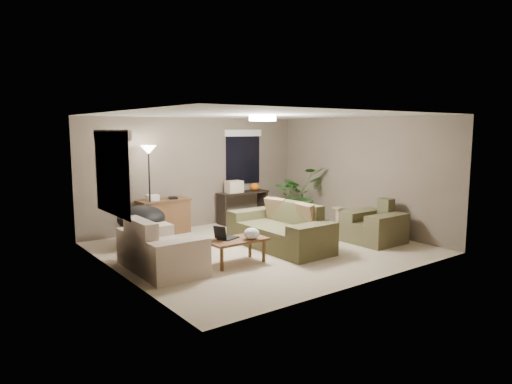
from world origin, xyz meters
TOP-DOWN VIEW (x-y plane):
  - room_shell at (0.00, 0.00)m, footprint 5.50×5.50m
  - main_sofa at (0.32, -0.16)m, footprint 0.95×2.20m
  - throw_pillows at (0.58, -0.16)m, footprint 0.34×1.38m
  - loveseat at (-2.15, -0.11)m, footprint 0.90×1.60m
  - armchair at (2.07, -0.97)m, footprint 0.95×1.00m
  - coffee_table at (-0.97, -0.56)m, footprint 1.00×0.55m
  - laptop at (-1.14, -0.46)m, footprint 0.43×0.32m
  - plastic_bag at (-0.77, -0.71)m, footprint 0.33×0.31m
  - desk at (-0.97, 2.21)m, footprint 1.10×0.50m
  - desk_papers at (-1.13, 2.20)m, footprint 0.71×0.30m
  - console_table at (1.09, 2.20)m, footprint 1.30×0.40m
  - pumpkin at (1.44, 2.20)m, footprint 0.26×0.26m
  - cardboard_box at (0.84, 2.20)m, footprint 0.39×0.31m
  - papasan_chair at (-1.80, 1.46)m, footprint 0.94×0.94m
  - floor_lamp at (-1.33, 2.10)m, footprint 0.32×0.32m
  - ceiling_fixture at (0.00, 0.00)m, footprint 0.50×0.50m
  - houseplant at (2.15, 1.41)m, footprint 1.21×1.35m
  - cat_scratching_post at (2.37, 0.28)m, footprint 0.32×0.32m
  - window_left at (-2.73, 0.30)m, footprint 0.05×1.56m
  - window_back at (1.30, 2.48)m, footprint 1.06×0.05m

SIDE VIEW (x-z plane):
  - cat_scratching_post at x=2.37m, z-range -0.04..0.46m
  - main_sofa at x=0.32m, z-range -0.13..0.72m
  - loveseat at x=-2.15m, z-range -0.13..0.72m
  - armchair at x=2.07m, z-range -0.13..0.72m
  - coffee_table at x=-0.97m, z-range 0.15..0.57m
  - desk at x=-0.97m, z-range 0.00..0.75m
  - console_table at x=1.09m, z-range 0.06..0.81m
  - papasan_chair at x=-1.80m, z-range 0.07..0.86m
  - laptop at x=-1.14m, z-range 0.36..0.60m
  - plastic_bag at x=-0.77m, z-range 0.42..0.61m
  - houseplant at x=2.15m, z-range 0.00..1.05m
  - throw_pillows at x=0.58m, z-range 0.42..0.88m
  - desk_papers at x=-1.13m, z-range 0.74..0.86m
  - pumpkin at x=1.44m, z-range 0.75..0.94m
  - cardboard_box at x=0.84m, z-range 0.75..1.03m
  - room_shell at x=0.00m, z-range -1.50..4.00m
  - floor_lamp at x=-1.33m, z-range 0.64..2.55m
  - window_left at x=-2.73m, z-range 1.12..2.45m
  - window_back at x=1.30m, z-range 1.12..2.45m
  - ceiling_fixture at x=0.00m, z-range 2.39..2.49m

